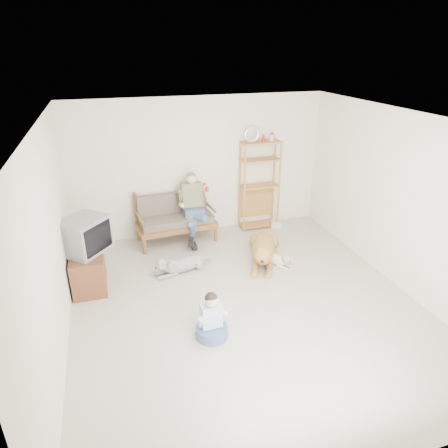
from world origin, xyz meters
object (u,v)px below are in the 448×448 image
object	(u,v)px
loveseat	(175,217)
etagere	(259,185)
golden_retriever	(263,250)
tv_stand	(88,269)

from	to	relation	value
loveseat	etagere	world-z (taller)	etagere
etagere	golden_retriever	xyz separation A→B (m)	(-0.44, -1.38, -0.73)
tv_stand	etagere	bearing A→B (deg)	21.48
loveseat	tv_stand	size ratio (longest dim) A/B	1.73
loveseat	tv_stand	distance (m)	2.07
tv_stand	golden_retriever	size ratio (longest dim) A/B	0.57
golden_retriever	tv_stand	bearing A→B (deg)	-156.40
loveseat	tv_stand	bearing A→B (deg)	-148.11
loveseat	golden_retriever	bearing A→B (deg)	-48.95
tv_stand	golden_retriever	world-z (taller)	tv_stand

